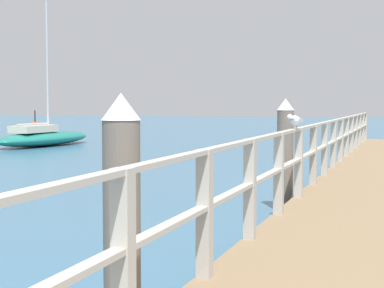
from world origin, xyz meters
The scene contains 7 objects.
pier_deck centered at (0.00, 13.28, 0.19)m, with size 2.43×26.55×0.38m, color #846B4C.
pier_railing centered at (-1.14, 13.28, 1.06)m, with size 0.12×25.07×1.10m.
dock_piling_near centered at (-1.52, 4.67, 0.98)m, with size 0.29×0.29×1.94m.
dock_piling_far centered at (-1.52, 11.00, 0.98)m, with size 0.29×0.29×1.94m.
seagull_foreground centered at (-1.14, 9.77, 1.62)m, with size 0.31×0.41×0.21m.
boat_0 centered at (-14.45, 23.25, 0.37)m, with size 2.30×5.93×6.28m.
channel_buoy centered at (-21.10, 32.45, 0.36)m, with size 0.70×0.70×1.40m.
Camera 1 is at (0.47, 0.65, 1.87)m, focal length 56.83 mm.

